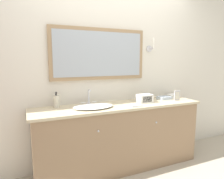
{
  "coord_description": "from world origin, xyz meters",
  "views": [
    {
      "loc": [
        -1.08,
        -1.93,
        1.4
      ],
      "look_at": [
        -0.11,
        0.29,
        1.04
      ],
      "focal_mm": 32.0,
      "sensor_mm": 36.0,
      "label": 1
    }
  ],
  "objects_px": {
    "sink_basin": "(93,106)",
    "soap_bottle": "(56,101)",
    "picture_frame": "(177,95)",
    "appliance_box": "(144,98)"
  },
  "relations": [
    {
      "from": "sink_basin",
      "to": "soap_bottle",
      "type": "relative_size",
      "value": 2.56
    },
    {
      "from": "soap_bottle",
      "to": "picture_frame",
      "type": "height_order",
      "value": "soap_bottle"
    },
    {
      "from": "sink_basin",
      "to": "picture_frame",
      "type": "relative_size",
      "value": 3.4
    },
    {
      "from": "sink_basin",
      "to": "appliance_box",
      "type": "distance_m",
      "value": 0.72
    },
    {
      "from": "appliance_box",
      "to": "soap_bottle",
      "type": "bearing_deg",
      "value": 171.39
    },
    {
      "from": "sink_basin",
      "to": "picture_frame",
      "type": "distance_m",
      "value": 1.21
    },
    {
      "from": "appliance_box",
      "to": "picture_frame",
      "type": "relative_size",
      "value": 1.39
    },
    {
      "from": "appliance_box",
      "to": "picture_frame",
      "type": "xyz_separation_m",
      "value": [
        0.49,
        -0.07,
        0.02
      ]
    },
    {
      "from": "sink_basin",
      "to": "soap_bottle",
      "type": "bearing_deg",
      "value": 156.03
    },
    {
      "from": "picture_frame",
      "to": "soap_bottle",
      "type": "bearing_deg",
      "value": 171.62
    }
  ]
}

